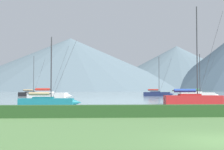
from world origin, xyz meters
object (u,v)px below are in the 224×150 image
object	(u,v)px
sailboat_slip_0	(198,95)
sailboat_slip_8	(48,95)
sailboat_slip_3	(32,94)
sailboat_slip_9	(47,102)
sailboat_slip_2	(157,94)
sailboat_slip_5	(194,99)

from	to	relation	value
sailboat_slip_0	sailboat_slip_8	size ratio (longest dim) A/B	0.89
sailboat_slip_0	sailboat_slip_3	world-z (taller)	sailboat_slip_3
sailboat_slip_8	sailboat_slip_9	bearing A→B (deg)	-70.40
sailboat_slip_2	sailboat_slip_5	bearing A→B (deg)	-82.02
sailboat_slip_8	sailboat_slip_3	bearing A→B (deg)	119.03
sailboat_slip_3	sailboat_slip_5	world-z (taller)	sailboat_slip_5
sailboat_slip_2	sailboat_slip_8	world-z (taller)	sailboat_slip_8
sailboat_slip_5	sailboat_slip_8	distance (m)	34.49
sailboat_slip_2	sailboat_slip_3	xyz separation A→B (m)	(-35.26, 3.11, -0.03)
sailboat_slip_2	sailboat_slip_5	distance (m)	51.23
sailboat_slip_8	sailboat_slip_9	world-z (taller)	sailboat_slip_8
sailboat_slip_0	sailboat_slip_5	bearing A→B (deg)	-99.87
sailboat_slip_0	sailboat_slip_3	distance (m)	45.95
sailboat_slip_8	sailboat_slip_9	distance (m)	31.94
sailboat_slip_8	sailboat_slip_5	bearing A→B (deg)	-38.13
sailboat_slip_5	sailboat_slip_8	world-z (taller)	sailboat_slip_5
sailboat_slip_0	sailboat_slip_5	size ratio (longest dim) A/B	0.79
sailboat_slip_0	sailboat_slip_2	world-z (taller)	sailboat_slip_2
sailboat_slip_3	sailboat_slip_5	size ratio (longest dim) A/B	0.90
sailboat_slip_5	sailboat_slip_9	distance (m)	18.62
sailboat_slip_0	sailboat_slip_3	size ratio (longest dim) A/B	0.88
sailboat_slip_2	sailboat_slip_8	xyz separation A→B (m)	(-27.37, -24.12, 0.05)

